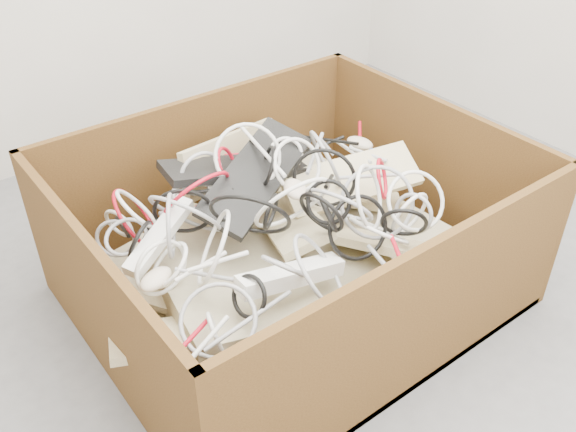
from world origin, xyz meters
TOP-DOWN VIEW (x-y plane):
  - ground at (0.00, 0.00)m, footprint 3.00×3.00m
  - cardboard_box at (-0.08, 0.21)m, footprint 1.26×1.05m
  - keyboard_pile at (-0.05, 0.25)m, footprint 1.20×0.94m
  - mice_scatter at (-0.14, 0.24)m, footprint 1.02×0.53m
  - power_strip_left at (-0.45, 0.30)m, footprint 0.27×0.17m
  - power_strip_right at (-0.24, -0.02)m, footprint 0.32×0.09m
  - vga_plug at (0.34, 0.26)m, footprint 0.06×0.05m
  - cable_tangle at (-0.18, 0.16)m, footprint 1.10×0.86m

SIDE VIEW (x-z plane):
  - ground at x=0.00m, z-range 0.00..0.00m
  - cardboard_box at x=-0.08m, z-range -0.13..0.40m
  - keyboard_pile at x=-0.05m, z-range 0.09..0.47m
  - power_strip_right at x=-0.24m, z-range 0.27..0.38m
  - mice_scatter at x=-0.14m, z-range 0.28..0.43m
  - power_strip_left at x=-0.45m, z-range 0.31..0.42m
  - vga_plug at x=0.34m, z-range 0.35..0.38m
  - cable_tangle at x=-0.18m, z-range 0.19..0.59m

